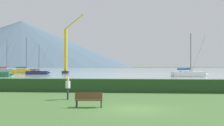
# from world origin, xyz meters

# --- Properties ---
(ground_plane) EXTENTS (1000.00, 1000.00, 0.00)m
(ground_plane) POSITION_xyz_m (0.00, 0.00, 0.00)
(ground_plane) COLOR #3D602D
(harbor_water) EXTENTS (320.00, 246.00, 0.00)m
(harbor_water) POSITION_xyz_m (0.00, 137.00, 0.00)
(harbor_water) COLOR #8C9EA3
(harbor_water) RESTS_ON ground_plane
(hedge_line) EXTENTS (80.00, 1.20, 1.26)m
(hedge_line) POSITION_xyz_m (0.00, 11.00, 0.63)
(hedge_line) COLOR #284C23
(hedge_line) RESTS_ON ground_plane
(sailboat_slip_0) EXTENTS (8.78, 3.19, 12.24)m
(sailboat_slip_0) POSITION_xyz_m (-49.82, 89.83, 0.73)
(sailboat_slip_0) COLOR #9E9EA3
(sailboat_slip_0) RESTS_ON harbor_water
(sailboat_slip_2) EXTENTS (7.11, 2.67, 8.52)m
(sailboat_slip_2) POSITION_xyz_m (-28.14, 63.56, 0.58)
(sailboat_slip_2) COLOR navy
(sailboat_slip_2) RESTS_ON harbor_water
(sailboat_slip_4) EXTENTS (8.55, 3.88, 9.68)m
(sailboat_slip_4) POSITION_xyz_m (11.42, 49.46, 0.69)
(sailboat_slip_4) COLOR white
(sailboat_slip_4) RESTS_ON harbor_water
(sailboat_slip_5) EXTENTS (9.31, 3.96, 11.65)m
(sailboat_slip_5) POSITION_xyz_m (-36.68, 75.56, 0.76)
(sailboat_slip_5) COLOR gold
(sailboat_slip_5) RESTS_ON harbor_water
(park_bench_near_path) EXTENTS (1.70, 0.58, 0.95)m
(park_bench_near_path) POSITION_xyz_m (-2.71, 0.53, 0.53)
(park_bench_near_path) COLOR brown
(park_bench_near_path) RESTS_ON ground_plane
(person_standing_walker) EXTENTS (0.36, 0.56, 1.65)m
(person_standing_walker) POSITION_xyz_m (-4.99, 4.51, 0.97)
(person_standing_walker) COLOR #2D3347
(person_standing_walker) RESTS_ON ground_plane
(dock_crane) EXTENTS (6.77, 2.00, 18.70)m
(dock_crane) POSITION_xyz_m (-22.35, 73.57, 6.29)
(dock_crane) COLOR #333338
(dock_crane) RESTS_ON ground_plane
(distant_hill_central_peak) EXTENTS (339.56, 339.56, 70.13)m
(distant_hill_central_peak) POSITION_xyz_m (-177.31, 415.09, 35.06)
(distant_hill_central_peak) COLOR #425666
(distant_hill_central_peak) RESTS_ON ground_plane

